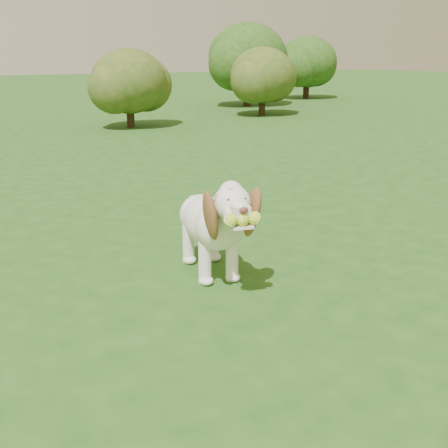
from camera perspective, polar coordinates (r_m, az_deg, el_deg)
ground at (r=4.10m, az=-4.70°, el=-2.73°), size 80.00×80.00×0.00m
dog at (r=3.52m, az=-1.11°, el=0.36°), size 0.50×1.06×0.69m
shrub_c at (r=11.27m, az=-9.64°, el=14.09°), size 1.45×1.45×1.50m
shrub_h at (r=19.04m, az=8.46°, el=15.97°), size 1.90×1.90×1.96m
shrub_d at (r=13.47m, az=3.94°, el=14.83°), size 1.50×1.50×1.56m
shrub_f at (r=16.06m, az=2.43°, el=16.57°), size 2.15×2.15×2.23m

